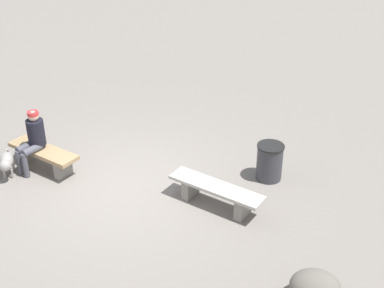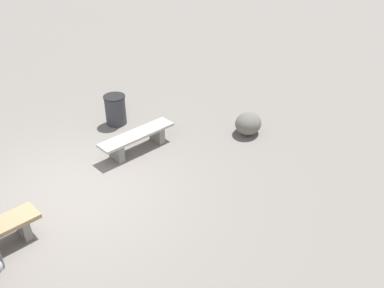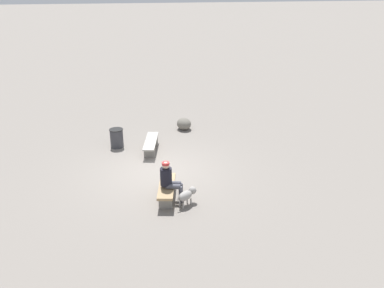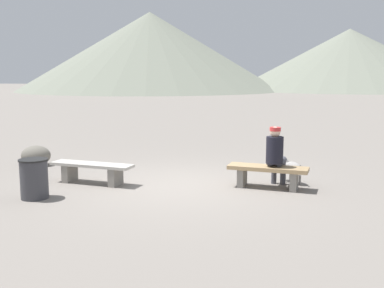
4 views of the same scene
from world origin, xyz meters
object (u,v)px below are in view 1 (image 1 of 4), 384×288
dog (7,162)px  trash_bin (270,162)px  bench_left (216,192)px  seated_person (33,137)px  boulder (315,288)px  bench_right (44,155)px

dog → trash_bin: size_ratio=0.88×
bench_left → trash_bin: bearing=-105.3°
bench_left → seated_person: 3.83m
seated_person → dog: bearing=68.9°
dog → boulder: boulder is taller
seated_person → trash_bin: bearing=-147.2°
bench_right → boulder: size_ratio=2.26×
dog → boulder: 6.32m
bench_left → dog: bearing=20.4°
seated_person → trash_bin: (-4.45, -1.42, -0.35)m
seated_person → boulder: seated_person is taller
bench_left → trash_bin: 1.42m
seated_person → dog: 0.70m
bench_right → seated_person: 0.43m
bench_left → trash_bin: (-0.65, -1.26, 0.08)m
bench_left → bench_right: (3.66, 0.10, 0.03)m
bench_left → dog: size_ratio=2.86×
dog → seated_person: bearing=108.7°
bench_right → trash_bin: trash_bin is taller
bench_left → boulder: (-2.09, 1.65, -0.04)m
bench_left → bench_right: bench_right is taller
bench_right → dog: 0.72m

